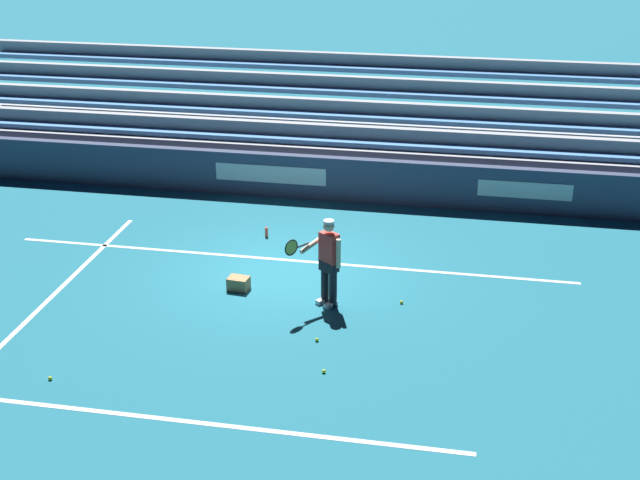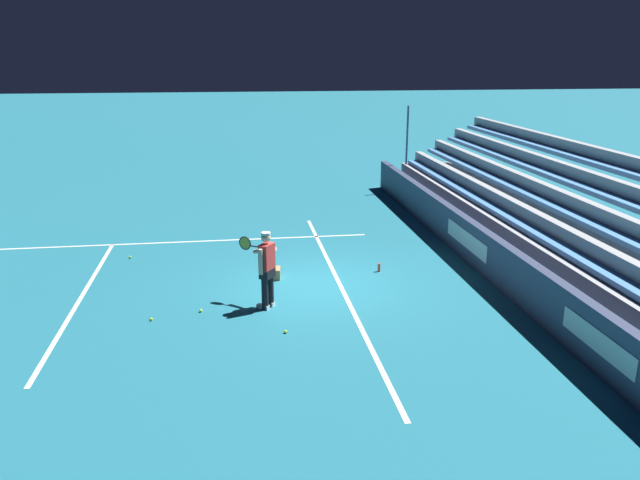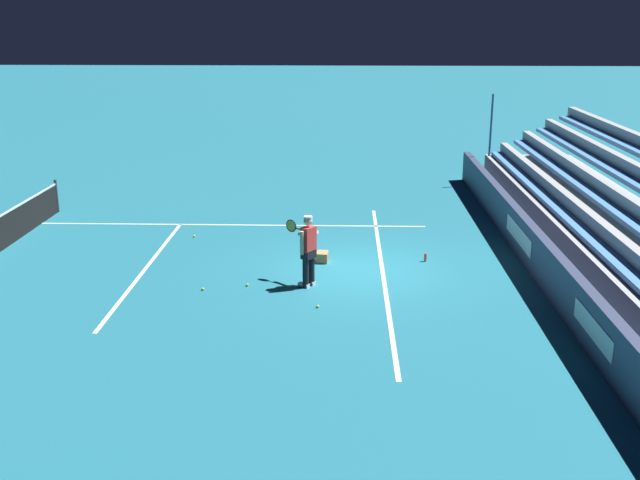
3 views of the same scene
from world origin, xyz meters
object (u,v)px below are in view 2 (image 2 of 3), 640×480
object	(u,v)px
tennis_player	(266,269)
tennis_ball_near_player	(130,257)
ball_box_cardboard	(274,273)
tennis_ball_stray_back	(286,332)
water_bottle	(379,267)
tennis_ball_on_baseline	(151,319)
tennis_ball_far_left	(201,311)

from	to	relation	value
tennis_player	tennis_ball_near_player	xyz separation A→B (m)	(3.95, 3.48, -0.86)
ball_box_cardboard	tennis_ball_stray_back	world-z (taller)	ball_box_cardboard
tennis_ball_near_player	water_bottle	distance (m)	6.77
tennis_ball_stray_back	tennis_ball_on_baseline	size ratio (longest dim) A/B	1.00
tennis_ball_near_player	tennis_ball_far_left	bearing A→B (deg)	-152.97
tennis_ball_far_left	water_bottle	size ratio (longest dim) A/B	0.30
tennis_player	tennis_ball_on_baseline	distance (m)	2.61
tennis_player	tennis_ball_far_left	distance (m)	1.67
tennis_player	water_bottle	size ratio (longest dim) A/B	7.80
ball_box_cardboard	tennis_ball_far_left	size ratio (longest dim) A/B	6.06
tennis_ball_on_baseline	water_bottle	world-z (taller)	water_bottle
tennis_player	tennis_ball_far_left	world-z (taller)	tennis_player
tennis_player	tennis_ball_stray_back	distance (m)	1.65
ball_box_cardboard	tennis_ball_on_baseline	distance (m)	3.51
tennis_player	ball_box_cardboard	xyz separation A→B (m)	(1.83, -0.29, -0.76)
water_bottle	tennis_ball_far_left	bearing A→B (deg)	114.50
tennis_ball_far_left	water_bottle	distance (m)	4.84
tennis_ball_on_baseline	tennis_ball_near_player	xyz separation A→B (m)	(4.33, 1.05, 0.00)
water_bottle	tennis_ball_near_player	bearing A→B (deg)	72.69
tennis_ball_stray_back	tennis_ball_on_baseline	xyz separation A→B (m)	(1.00, 2.72, 0.00)
tennis_ball_near_player	tennis_player	bearing A→B (deg)	-138.58
tennis_ball_far_left	tennis_ball_on_baseline	size ratio (longest dim) A/B	1.00
tennis_player	tennis_ball_far_left	xyz separation A→B (m)	(-0.07, 1.43, -0.86)
tennis_ball_on_baseline	tennis_ball_near_player	distance (m)	4.46
tennis_ball_near_player	water_bottle	bearing A→B (deg)	-107.31
tennis_ball_far_left	tennis_ball_stray_back	xyz separation A→B (m)	(-1.31, -1.71, 0.00)
tennis_player	tennis_ball_near_player	distance (m)	5.34
tennis_ball_near_player	water_bottle	size ratio (longest dim) A/B	0.30
tennis_player	water_bottle	world-z (taller)	tennis_player
tennis_ball_far_left	tennis_ball_near_player	bearing A→B (deg)	27.03
ball_box_cardboard	tennis_ball_on_baseline	size ratio (longest dim) A/B	6.06
tennis_ball_on_baseline	tennis_ball_far_left	bearing A→B (deg)	-72.69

